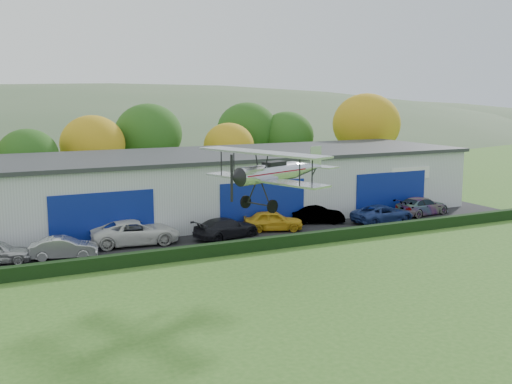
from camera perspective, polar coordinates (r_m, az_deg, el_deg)
name	(u,v)px	position (r m, az deg, el deg)	size (l,w,h in m)	color
ground	(395,347)	(25.99, 12.90, -13.96)	(300.00, 300.00, 0.00)	#35651F
apron	(244,233)	(44.63, -1.08, -3.86)	(48.00, 9.00, 0.05)	black
hedge	(275,242)	(40.36, 1.79, -4.73)	(46.00, 0.60, 0.80)	black
hangar	(231,183)	(51.21, -2.34, 0.83)	(40.60, 12.60, 5.30)	#B2B7BC
tree_belt	(141,139)	(61.40, -10.69, 4.85)	(75.70, 13.22, 10.12)	#3D2614
distant_hills	(13,189)	(160.52, -21.74, 0.27)	(430.00, 196.00, 56.00)	#4C6642
car_1	(64,248)	(39.52, -17.52, -4.98)	(1.41, 4.06, 1.34)	silver
car_2	(136,232)	(41.90, -11.17, -3.71)	(2.73, 5.91, 1.64)	silver
car_3	(226,228)	(42.97, -2.80, -3.37)	(2.01, 4.95, 1.44)	black
car_4	(273,221)	(45.17, 1.60, -2.69)	(1.77, 4.41, 1.50)	gold
car_5	(318,214)	(48.00, 5.78, -2.10)	(1.45, 4.16, 1.37)	gray
car_6	(383,214)	(48.85, 11.75, -2.02)	(2.36, 5.13, 1.42)	navy
car_7	(422,206)	(52.86, 15.24, -1.27)	(2.08, 5.12, 1.49)	gray
biplane	(275,170)	(34.50, 1.81, 2.03)	(7.69, 8.66, 3.27)	silver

